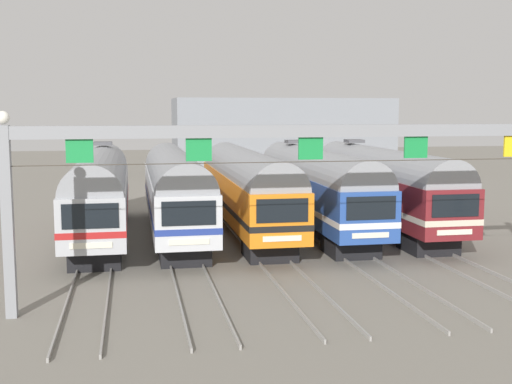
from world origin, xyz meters
name	(u,v)px	position (x,y,z in m)	size (l,w,h in m)	color
ground_plane	(247,234)	(0.00, 0.00, 0.00)	(160.00, 160.00, 0.00)	gray
track_bed	(211,195)	(0.00, 17.00, 0.07)	(17.57, 70.00, 0.15)	gray
commuter_train_stainless	(100,190)	(-8.03, 0.00, 2.69)	(2.88, 18.06, 5.05)	#B2B5BA
commuter_train_silver	(175,188)	(-4.02, -0.01, 2.69)	(2.88, 18.06, 4.77)	silver
commuter_train_orange	(247,187)	(0.00, -0.01, 2.69)	(2.88, 18.06, 4.77)	orange
commuter_train_blue	(316,185)	(4.02, 0.00, 2.69)	(2.88, 18.06, 5.05)	#284C9E
commuter_train_maroon	(382,184)	(8.03, 0.00, 2.69)	(2.88, 18.06, 5.05)	maroon
catenary_gantry	(311,159)	(0.00, -13.50, 5.24)	(21.30, 0.44, 6.97)	gray
maintenance_building	(281,135)	(10.60, 38.03, 4.11)	(24.36, 10.00, 8.22)	gray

